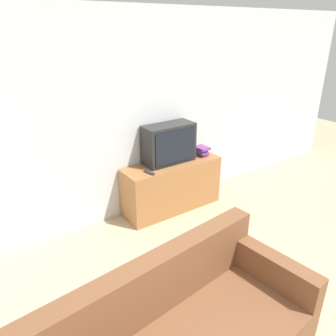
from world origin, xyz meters
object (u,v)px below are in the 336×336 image
Objects in this scene: television at (169,144)px; book_stack at (202,151)px; tv_stand at (172,186)px; remote_on_stand at (149,173)px.

book_stack is (0.52, -0.06, -0.19)m from television.
book_stack is at bearing 0.20° from tv_stand.
remote_on_stand reaches higher than tv_stand.
television is at bearing 22.89° from remote_on_stand.
tv_stand is 6.45× the size of book_stack.
television is 4.07× the size of remote_on_stand.
remote_on_stand is at bearing -157.11° from television.
remote_on_stand is (-0.42, -0.18, -0.25)m from television.
tv_stand is at bearing 14.85° from remote_on_stand.
tv_stand is 8.12× the size of remote_on_stand.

